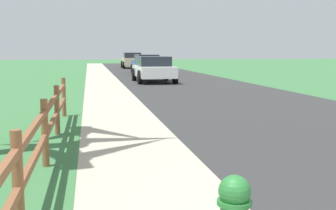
# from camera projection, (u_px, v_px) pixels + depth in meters

# --- Properties ---
(ground_plane) EXTENTS (120.00, 120.00, 0.00)m
(ground_plane) POSITION_uv_depth(u_px,v_px,m) (119.00, 81.00, 26.28)
(ground_plane) COLOR #3A713F
(road_asphalt) EXTENTS (7.00, 66.00, 0.01)m
(road_asphalt) POSITION_uv_depth(u_px,v_px,m) (170.00, 78.00, 28.85)
(road_asphalt) COLOR #313131
(road_asphalt) RESTS_ON ground
(curb_concrete) EXTENTS (6.00, 66.00, 0.01)m
(curb_concrete) POSITION_uv_depth(u_px,v_px,m) (70.00, 79.00, 27.70)
(curb_concrete) COLOR #B8AD97
(curb_concrete) RESTS_ON ground
(grass_verge) EXTENTS (5.00, 66.00, 0.00)m
(grass_verge) POSITION_uv_depth(u_px,v_px,m) (45.00, 79.00, 27.43)
(grass_verge) COLOR #3A713F
(grass_verge) RESTS_ON ground
(rail_fence) EXTENTS (0.11, 10.80, 1.07)m
(rail_fence) POSITION_uv_depth(u_px,v_px,m) (45.00, 127.00, 6.79)
(rail_fence) COLOR brown
(rail_fence) RESTS_ON ground
(parked_suv_white) EXTENTS (2.20, 4.42, 1.47)m
(parked_suv_white) POSITION_uv_depth(u_px,v_px,m) (154.00, 69.00, 24.99)
(parked_suv_white) COLOR white
(parked_suv_white) RESTS_ON ground
(parked_car_blue) EXTENTS (2.11, 4.98, 1.48)m
(parked_car_blue) POSITION_uv_depth(u_px,v_px,m) (146.00, 64.00, 33.82)
(parked_car_blue) COLOR navy
(parked_car_blue) RESTS_ON ground
(parked_car_beige) EXTENTS (2.10, 4.29, 1.58)m
(parked_car_beige) POSITION_uv_depth(u_px,v_px,m) (132.00, 60.00, 44.42)
(parked_car_beige) COLOR #C6B793
(parked_car_beige) RESTS_ON ground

